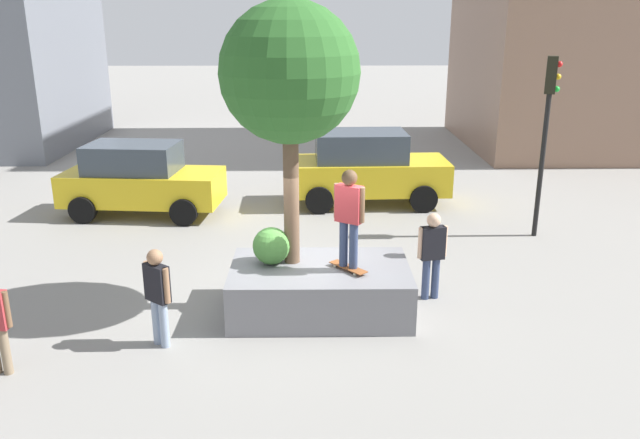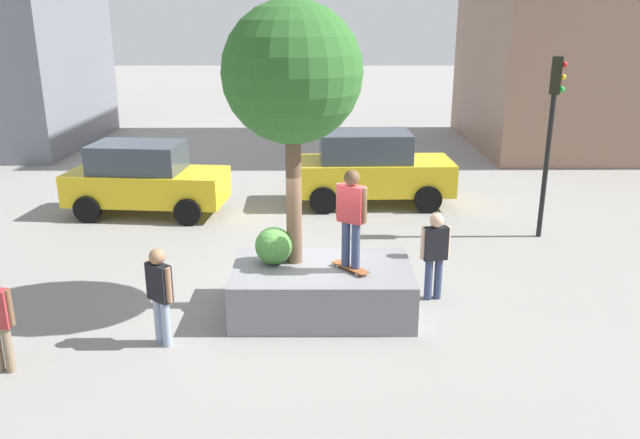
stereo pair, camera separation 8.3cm
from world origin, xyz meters
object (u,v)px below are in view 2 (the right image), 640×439
Objects in this scene: sedan_parked at (142,179)px; bystander_watching at (433,250)px; taxi_cab at (368,168)px; skateboarder at (349,212)px; skateboard at (348,267)px; traffic_light_corner at (549,116)px; planter_ledge at (320,289)px; plaza_tree at (290,74)px; passerby_with_bag at (157,290)px.

sedan_parked reaches higher than bystander_watching.
skateboarder is at bearing -97.03° from taxi_cab.
skateboard is 0.17× the size of traffic_light_corner.
traffic_light_corner is (4.00, -2.89, 1.90)m from taxi_cab.
planter_ledge is 0.70× the size of plaza_tree.
sedan_parked is 7.63m from passerby_with_bag.
passerby_with_bag is at bearing -159.58° from bystander_watching.
skateboarder is 8.27m from sedan_parked.
taxi_cab is (6.21, 0.98, 0.07)m from sedan_parked.
skateboard is 0.42× the size of skateboarder.
planter_ledge is 1.84× the size of skateboarder.
plaza_tree is 7.94m from sedan_parked.
passerby_with_bag is at bearing -161.47° from skateboarder.
taxi_cab is 1.06× the size of traffic_light_corner.
plaza_tree is at bearing -105.66° from taxi_cab.
traffic_light_corner is at bearing 33.49° from plaza_tree.
plaza_tree is 7.20m from traffic_light_corner.
taxi_cab is at bearing 96.46° from bystander_watching.
planter_ledge is at bearing -165.68° from bystander_watching.
passerby_with_bag is (-2.13, -1.50, -3.30)m from plaza_tree.
planter_ledge is at bearing -142.29° from traffic_light_corner.
skateboard is 0.16× the size of taxi_cab.
planter_ledge is at bearing -101.17° from taxi_cab.
bystander_watching is at bearing 20.42° from passerby_with_bag.
plaza_tree is 6.23× the size of skateboard.
sedan_parked is (-5.32, 6.26, 0.06)m from skateboard.
planter_ledge is 7.27m from traffic_light_corner.
plaza_tree is at bearing -53.53° from sedan_parked.
traffic_light_corner is at bearing 37.71° from planter_ledge.
traffic_light_corner is at bearing -35.88° from taxi_cab.
traffic_light_corner is 2.57× the size of passerby_with_bag.
skateboard is 0.43× the size of bystander_watching.
taxi_cab is at bearing 144.12° from traffic_light_corner.
planter_ledge is at bearing -51.64° from sedan_parked.
sedan_parked is (-4.30, 5.82, -3.28)m from plaza_tree.
planter_ledge is 1.89× the size of bystander_watching.
plaza_tree reaches higher than planter_ledge.
plaza_tree is at bearing 152.80° from planter_ledge.
skateboard is at bearing -138.36° from traffic_light_corner.
plaza_tree is 2.74× the size of passerby_with_bag.
plaza_tree is 2.62× the size of skateboarder.
traffic_light_corner reaches higher than passerby_with_bag.
traffic_light_corner reaches higher than planter_ledge.
planter_ledge is 7.78m from sedan_parked.
taxi_cab is at bearing 64.04° from passerby_with_bag.
skateboarder is at bearing -23.58° from plaza_tree.
planter_ledge is 0.75× the size of traffic_light_corner.
bystander_watching is (2.13, 0.54, 0.55)m from planter_ledge.
traffic_light_corner is at bearing -10.60° from sedan_parked.
plaza_tree is 1.06× the size of sedan_parked.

